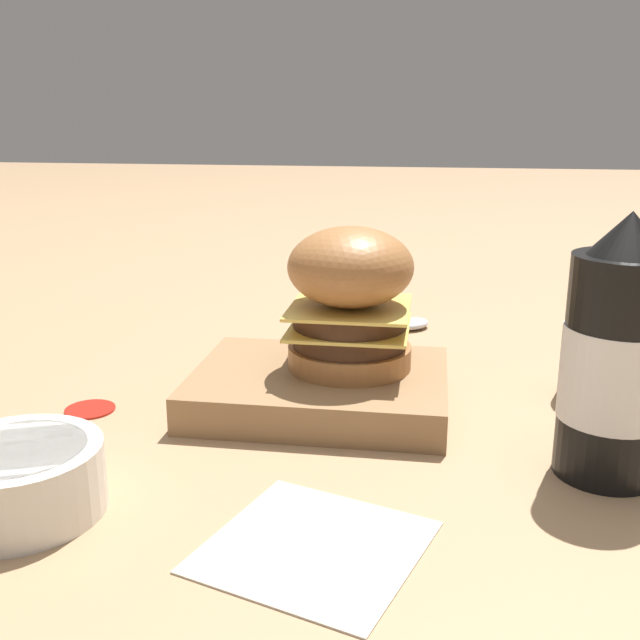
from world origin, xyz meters
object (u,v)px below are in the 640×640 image
Objects in this scene: fries_basket at (610,359)px; side_bowl at (18,478)px; ketchup_bottle at (616,361)px; spoon at (405,325)px; serving_board at (320,388)px; burger at (353,297)px.

fries_basket reaches higher than side_bowl.
ketchup_bottle is 1.72× the size of spoon.
fries_basket is at bearing 12.37° from serving_board.
fries_basket reaches higher than serving_board.
spoon is at bearing 135.39° from fries_basket.
side_bowl is at bearing -147.61° from fries_basket.
serving_board reaches higher than spoon.
side_bowl is at bearing -163.43° from ketchup_bottle.
serving_board is 2.01× the size of side_bowl.
spoon is (-0.17, 0.36, -0.09)m from ketchup_bottle.
side_bowl is at bearing -128.10° from serving_board.
ketchup_bottle is 0.44m from side_bowl.
serving_board is 0.09m from burger.
serving_board is 0.27m from ketchup_bottle.
burger is 0.33m from side_bowl.
ketchup_bottle reaches higher than spoon.
serving_board is 0.29m from side_bowl.
serving_board is at bearing 51.90° from side_bowl.
fries_basket is at bearing 78.14° from ketchup_bottle.
fries_basket is 0.29m from spoon.
ketchup_bottle is 0.17m from fries_basket.
serving_board is 1.16× the size of ketchup_bottle.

